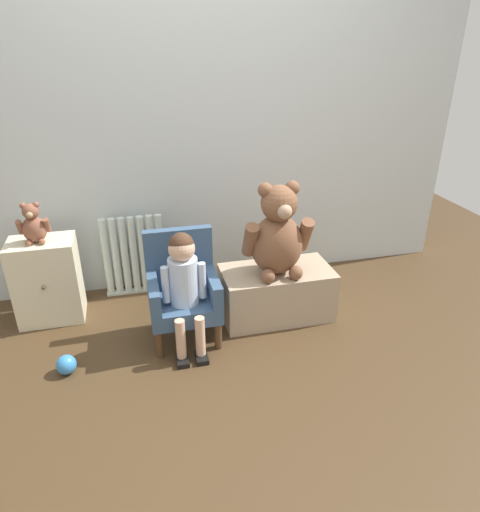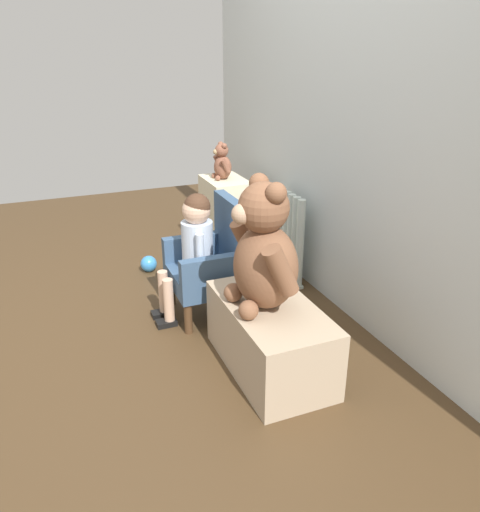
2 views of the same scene
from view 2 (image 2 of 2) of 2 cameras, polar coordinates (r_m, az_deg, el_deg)
name	(u,v)px [view 2 (image 2 of 2)]	position (r m, az deg, el deg)	size (l,w,h in m)	color
ground_plane	(153,348)	(2.61, -9.90, -10.36)	(6.00, 6.00, 0.00)	#46321D
back_wall	(363,93)	(2.65, 13.88, 17.66)	(3.80, 0.05, 2.40)	silver
radiator	(286,236)	(3.22, 5.26, 2.33)	(0.43, 0.05, 0.58)	silver
small_dresser	(225,216)	(3.62, -1.68, 4.58)	(0.40, 0.30, 0.55)	beige
child_armchair	(213,261)	(2.77, -3.11, -0.63)	(0.41, 0.38, 0.66)	#395474
child_figure	(193,239)	(2.68, -5.37, 1.89)	(0.25, 0.35, 0.71)	silver
low_bench	(270,337)	(2.35, 3.45, -9.23)	(0.71, 0.38, 0.33)	tan
large_teddy_bear	(264,252)	(2.16, 2.77, 0.41)	(0.43, 0.30, 0.59)	brown
small_teddy_bear	(222,163)	(3.52, -2.05, 10.57)	(0.18, 0.13, 0.25)	brown
toy_ball	(149,264)	(3.42, -10.39, -0.87)	(0.11, 0.11, 0.11)	#3786CF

